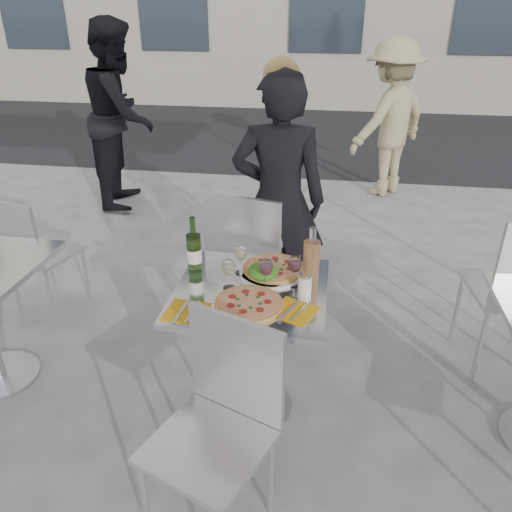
# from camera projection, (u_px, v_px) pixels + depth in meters

# --- Properties ---
(ground) EXTENTS (80.00, 80.00, 0.00)m
(ground) POSITION_uv_depth(u_px,v_px,m) (252.00, 407.00, 2.72)
(ground) COLOR slate
(street_asphalt) EXTENTS (24.00, 5.00, 0.00)m
(street_asphalt) POSITION_uv_depth(u_px,v_px,m) (316.00, 133.00, 8.44)
(street_asphalt) COLOR black
(street_asphalt) RESTS_ON ground
(main_table) EXTENTS (0.72, 0.72, 0.75)m
(main_table) POSITION_uv_depth(u_px,v_px,m) (251.00, 325.00, 2.48)
(main_table) COLOR #B7BABF
(main_table) RESTS_ON ground
(chair_far) EXTENTS (0.56, 0.57, 1.03)m
(chair_far) POSITION_uv_depth(u_px,v_px,m) (250.00, 256.00, 3.00)
(chair_far) COLOR silver
(chair_far) RESTS_ON ground
(chair_near) EXTENTS (0.55, 0.56, 0.93)m
(chair_near) POSITION_uv_depth(u_px,v_px,m) (221.00, 413.00, 1.93)
(chair_near) COLOR silver
(chair_near) RESTS_ON ground
(side_chair_lfar) EXTENTS (0.49, 0.50, 0.87)m
(side_chair_lfar) POSITION_uv_depth(u_px,v_px,m) (32.00, 248.00, 3.31)
(side_chair_lfar) COLOR silver
(side_chair_lfar) RESTS_ON ground
(woman_diner) EXTENTS (0.63, 0.44, 1.66)m
(woman_diner) POSITION_uv_depth(u_px,v_px,m) (279.00, 202.00, 3.20)
(woman_diner) COLOR black
(woman_diner) RESTS_ON ground
(pedestrian_a) EXTENTS (0.86, 1.02, 1.87)m
(pedestrian_a) POSITION_uv_depth(u_px,v_px,m) (121.00, 115.00, 5.13)
(pedestrian_a) COLOR black
(pedestrian_a) RESTS_ON ground
(pedestrian_b) EXTENTS (1.18, 1.21, 1.67)m
(pedestrian_b) POSITION_uv_depth(u_px,v_px,m) (390.00, 119.00, 5.43)
(pedestrian_b) COLOR tan
(pedestrian_b) RESTS_ON ground
(pizza_near) EXTENTS (0.31, 0.31, 0.02)m
(pizza_near) POSITION_uv_depth(u_px,v_px,m) (249.00, 304.00, 2.25)
(pizza_near) COLOR #DDAA56
(pizza_near) RESTS_ON main_table
(pizza_far) EXTENTS (0.35, 0.35, 0.03)m
(pizza_far) POSITION_uv_depth(u_px,v_px,m) (273.00, 269.00, 2.53)
(pizza_far) COLOR white
(pizza_far) RESTS_ON main_table
(salad_plate) EXTENTS (0.22, 0.22, 0.09)m
(salad_plate) POSITION_uv_depth(u_px,v_px,m) (263.00, 273.00, 2.45)
(salad_plate) COLOR white
(salad_plate) RESTS_ON main_table
(wine_bottle) EXTENTS (0.07, 0.08, 0.29)m
(wine_bottle) POSITION_uv_depth(u_px,v_px,m) (194.00, 251.00, 2.49)
(wine_bottle) COLOR #345620
(wine_bottle) RESTS_ON main_table
(carafe) EXTENTS (0.08, 0.08, 0.29)m
(carafe) POSITION_uv_depth(u_px,v_px,m) (311.00, 261.00, 2.38)
(carafe) COLOR tan
(carafe) RESTS_ON main_table
(sugar_shaker) EXTENTS (0.06, 0.06, 0.11)m
(sugar_shaker) POSITION_uv_depth(u_px,v_px,m) (305.00, 284.00, 2.32)
(sugar_shaker) COLOR white
(sugar_shaker) RESTS_ON main_table
(wineglass_white_a) EXTENTS (0.07, 0.07, 0.16)m
(wineglass_white_a) POSITION_uv_depth(u_px,v_px,m) (229.00, 268.00, 2.34)
(wineglass_white_a) COLOR white
(wineglass_white_a) RESTS_ON main_table
(wineglass_white_b) EXTENTS (0.07, 0.07, 0.16)m
(wineglass_white_b) POSITION_uv_depth(u_px,v_px,m) (241.00, 254.00, 2.47)
(wineglass_white_b) COLOR white
(wineglass_white_b) RESTS_ON main_table
(wineglass_red_a) EXTENTS (0.07, 0.07, 0.16)m
(wineglass_red_a) POSITION_uv_depth(u_px,v_px,m) (266.00, 268.00, 2.34)
(wineglass_red_a) COLOR white
(wineglass_red_a) RESTS_ON main_table
(wineglass_red_b) EXTENTS (0.07, 0.07, 0.16)m
(wineglass_red_b) POSITION_uv_depth(u_px,v_px,m) (295.00, 265.00, 2.37)
(wineglass_red_b) COLOR white
(wineglass_red_b) RESTS_ON main_table
(napkin_left) EXTENTS (0.19, 0.20, 0.01)m
(napkin_left) POSITION_uv_depth(u_px,v_px,m) (186.00, 311.00, 2.20)
(napkin_left) COLOR gold
(napkin_left) RESTS_ON main_table
(napkin_right) EXTENTS (0.24, 0.24, 0.01)m
(napkin_right) POSITION_uv_depth(u_px,v_px,m) (294.00, 311.00, 2.21)
(napkin_right) COLOR gold
(napkin_right) RESTS_ON main_table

